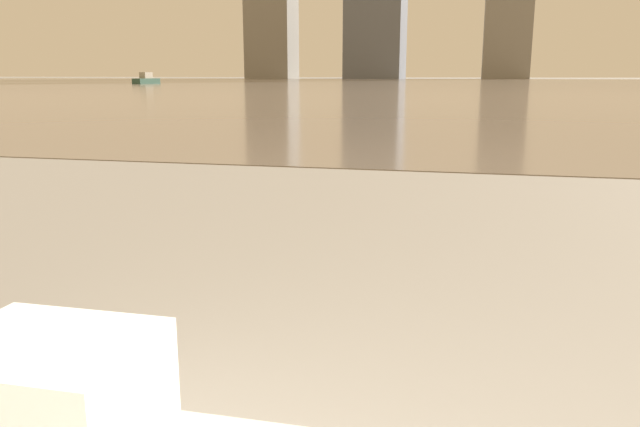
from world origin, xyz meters
TOP-DOWN VIEW (x-y plane):
  - towel_stack at (-0.07, 0.87)m, footprint 0.24×0.20m
  - harbor_water at (0.00, 62.00)m, footprint 180.00×110.00m
  - harbor_boat_0 at (-30.26, 56.93)m, footprint 1.61×3.10m

SIDE VIEW (x-z plane):
  - harbor_water at x=0.00m, z-range 0.00..0.01m
  - harbor_boat_0 at x=-30.26m, z-range -0.15..0.95m
  - towel_stack at x=-0.07m, z-range 0.57..0.73m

